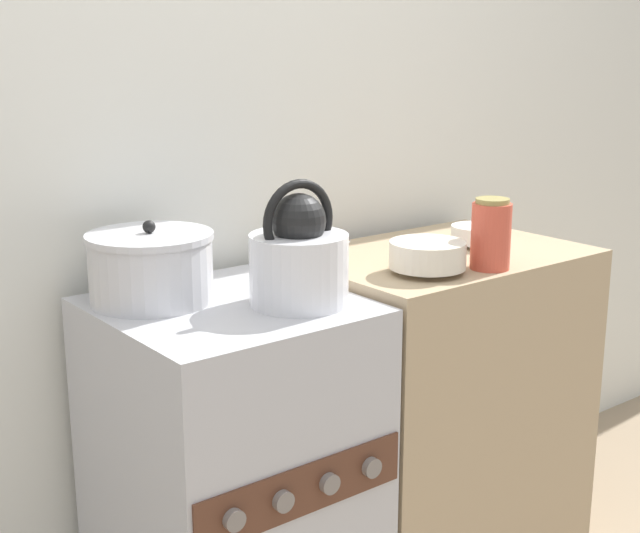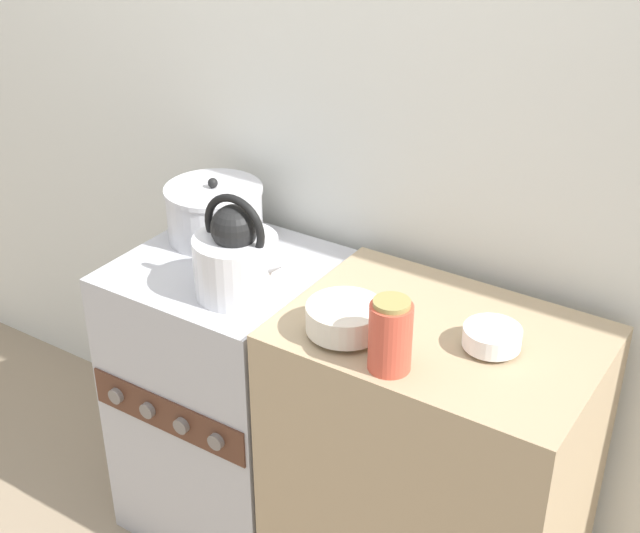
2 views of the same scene
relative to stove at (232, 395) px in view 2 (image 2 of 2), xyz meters
name	(u,v)px [view 2 (image 2 of 2)]	position (x,y,z in m)	size (l,w,h in m)	color
wall_back	(293,94)	(0.00, 0.34, 0.81)	(7.00, 0.06, 2.50)	silver
stove	(232,395)	(0.00, 0.00, 0.00)	(0.53, 0.56, 0.87)	#B2B2B7
counter	(430,477)	(0.65, -0.01, 0.01)	(0.74, 0.52, 0.89)	tan
kettle	(236,257)	(0.12, -0.10, 0.54)	(0.26, 0.21, 0.27)	silver
cooking_pot	(215,212)	(-0.12, 0.12, 0.51)	(0.27, 0.27, 0.18)	silver
enamel_bowl	(345,318)	(0.46, -0.14, 0.50)	(0.18, 0.18, 0.08)	beige
small_ceramic_bowl	(492,337)	(0.77, -0.01, 0.49)	(0.13, 0.13, 0.05)	white
storage_jar	(390,335)	(0.61, -0.20, 0.54)	(0.09, 0.09, 0.17)	#CC4C38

